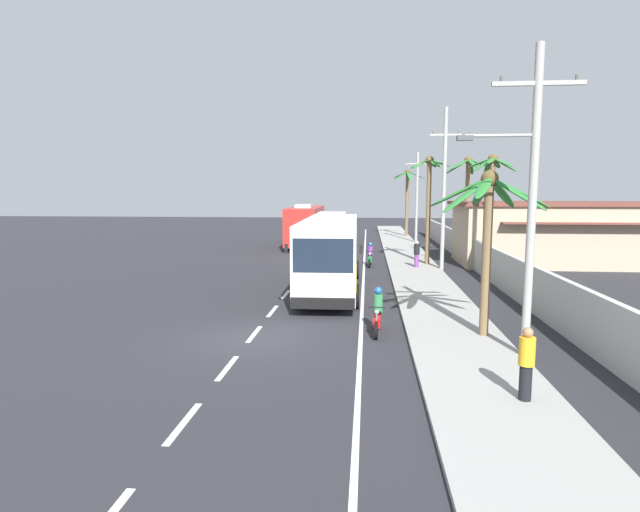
% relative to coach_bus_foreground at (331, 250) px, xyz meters
% --- Properties ---
extents(ground_plane, '(160.00, 160.00, 0.00)m').
position_rel_coach_bus_foreground_xyz_m(ground_plane, '(-2.05, -8.74, -1.98)').
color(ground_plane, '#28282D').
extents(sidewalk_kerb, '(3.20, 90.00, 0.14)m').
position_rel_coach_bus_foreground_xyz_m(sidewalk_kerb, '(4.75, 1.26, -1.91)').
color(sidewalk_kerb, '#999993').
rests_on(sidewalk_kerb, ground).
extents(lane_markings, '(3.80, 71.00, 0.01)m').
position_rel_coach_bus_foreground_xyz_m(lane_markings, '(0.12, 5.94, -1.98)').
color(lane_markings, white).
rests_on(lane_markings, ground).
extents(boundary_wall, '(0.24, 60.00, 1.88)m').
position_rel_coach_bus_foreground_xyz_m(boundary_wall, '(8.55, 5.26, -1.04)').
color(boundary_wall, '#B2B2AD').
rests_on(boundary_wall, ground).
extents(coach_bus_foreground, '(3.09, 11.61, 3.82)m').
position_rel_coach_bus_foreground_xyz_m(coach_bus_foreground, '(0.00, 0.00, 0.00)').
color(coach_bus_foreground, white).
rests_on(coach_bus_foreground, ground).
extents(coach_bus_far_lane, '(3.06, 11.97, 3.77)m').
position_rel_coach_bus_foreground_xyz_m(coach_bus_far_lane, '(-3.72, 20.76, -0.03)').
color(coach_bus_far_lane, red).
rests_on(coach_bus_far_lane, ground).
extents(motorcycle_beside_bus, '(0.56, 1.96, 1.61)m').
position_rel_coach_bus_foreground_xyz_m(motorcycle_beside_bus, '(2.18, -7.72, -1.33)').
color(motorcycle_beside_bus, black).
rests_on(motorcycle_beside_bus, ground).
extents(motorcycle_trailing, '(0.56, 1.96, 1.57)m').
position_rel_coach_bus_foreground_xyz_m(motorcycle_trailing, '(2.00, 8.30, -1.34)').
color(motorcycle_trailing, black).
rests_on(motorcycle_trailing, ground).
extents(pedestrian_near_kerb, '(0.36, 0.36, 1.67)m').
position_rel_coach_bus_foreground_xyz_m(pedestrian_near_kerb, '(4.90, 7.27, -0.97)').
color(pedestrian_near_kerb, '#75388E').
rests_on(pedestrian_near_kerb, sidewalk_kerb).
extents(pedestrian_midwalk, '(0.36, 0.36, 1.70)m').
position_rel_coach_bus_foreground_xyz_m(pedestrian_midwalk, '(5.41, -13.47, -0.95)').
color(pedestrian_midwalk, black).
rests_on(pedestrian_midwalk, sidewalk_kerb).
extents(utility_pole_nearest, '(3.37, 0.24, 8.87)m').
position_rel_coach_bus_foreground_xyz_m(utility_pole_nearest, '(6.30, -10.18, 2.77)').
color(utility_pole_nearest, '#9E9E99').
rests_on(utility_pole_nearest, ground).
extents(utility_pole_mid, '(1.89, 0.24, 9.87)m').
position_rel_coach_bus_foreground_xyz_m(utility_pole_mid, '(6.40, 6.82, 3.11)').
color(utility_pole_mid, '#9E9E99').
rests_on(utility_pole_mid, ground).
extents(utility_pole_far, '(2.24, 0.24, 8.52)m').
position_rel_coach_bus_foreground_xyz_m(utility_pole_far, '(6.39, 23.82, 2.49)').
color(utility_pole_far, '#9E9E99').
rests_on(utility_pole_far, ground).
extents(palm_nearest, '(2.71, 2.81, 7.00)m').
position_rel_coach_bus_foreground_xyz_m(palm_nearest, '(8.88, 5.39, 3.20)').
color(palm_nearest, brown).
rests_on(palm_nearest, ground).
extents(palm_second, '(3.90, 3.98, 5.55)m').
position_rel_coach_bus_foreground_xyz_m(palm_second, '(5.68, -8.07, 2.11)').
color(palm_second, brown).
rests_on(palm_second, ground).
extents(palm_third, '(2.64, 2.61, 7.14)m').
position_rel_coach_bus_foreground_xyz_m(palm_third, '(5.75, 8.93, 2.87)').
color(palm_third, brown).
rests_on(palm_third, ground).
extents(palm_fourth, '(3.38, 3.47, 7.22)m').
position_rel_coach_bus_foreground_xyz_m(palm_fourth, '(5.97, 30.55, 2.86)').
color(palm_fourth, brown).
rests_on(palm_fourth, ground).
extents(palm_farthest, '(3.46, 3.66, 7.32)m').
position_rel_coach_bus_foreground_xyz_m(palm_farthest, '(8.75, 11.88, 3.11)').
color(palm_farthest, brown).
rests_on(palm_farthest, ground).
extents(roadside_building, '(13.55, 7.02, 4.20)m').
position_rel_coach_bus_foreground_xyz_m(roadside_building, '(14.42, 10.33, 0.13)').
color(roadside_building, tan).
rests_on(roadside_building, ground).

